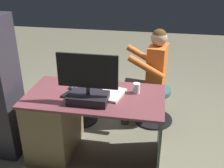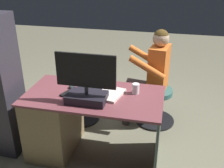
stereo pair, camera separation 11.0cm
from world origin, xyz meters
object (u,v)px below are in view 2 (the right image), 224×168
(computer_mouse, at_px, (72,86))
(cup, at_px, (136,89))
(monitor, at_px, (86,87))
(desk, at_px, (62,119))
(office_chair_teddy, at_px, (81,101))
(visitor_chair, at_px, (156,103))
(keyboard, at_px, (97,90))
(person, at_px, (151,70))
(tv_remote, at_px, (66,93))
(teddy_bear, at_px, (80,77))

(computer_mouse, bearing_deg, cup, -178.61)
(monitor, height_order, cup, monitor)
(desk, height_order, office_chair_teddy, desk)
(computer_mouse, bearing_deg, visitor_chair, -141.08)
(computer_mouse, bearing_deg, keyboard, 176.27)
(office_chair_teddy, distance_m, person, 0.99)
(keyboard, distance_m, computer_mouse, 0.27)
(desk, height_order, person, person)
(desk, bearing_deg, cup, -170.92)
(tv_remote, bearing_deg, visitor_chair, -114.44)
(office_chair_teddy, bearing_deg, cup, 146.64)
(monitor, height_order, person, person)
(person, bearing_deg, computer_mouse, 41.24)
(computer_mouse, xyz_separation_m, visitor_chair, (-0.85, -0.68, -0.48))
(desk, bearing_deg, visitor_chair, -140.05)
(keyboard, height_order, person, person)
(office_chair_teddy, bearing_deg, visitor_chair, -170.57)
(teddy_bear, bearing_deg, cup, 146.05)
(computer_mouse, relative_size, person, 0.08)
(monitor, relative_size, person, 0.46)
(computer_mouse, bearing_deg, teddy_bear, -78.52)
(computer_mouse, distance_m, visitor_chair, 1.19)
(keyboard, xyz_separation_m, cup, (-0.39, -0.03, 0.04))
(desk, height_order, monitor, monitor)
(cup, height_order, office_chair_teddy, cup)
(office_chair_teddy, xyz_separation_m, visitor_chair, (-0.95, -0.16, -0.01))
(office_chair_teddy, relative_size, teddy_bear, 1.50)
(visitor_chair, bearing_deg, desk, 39.95)
(desk, height_order, computer_mouse, computer_mouse)
(cup, relative_size, visitor_chair, 0.21)
(monitor, distance_m, tv_remote, 0.30)
(cup, height_order, tv_remote, cup)
(teddy_bear, bearing_deg, person, -171.30)
(teddy_bear, relative_size, person, 0.26)
(monitor, height_order, visitor_chair, monitor)
(cup, distance_m, teddy_bear, 0.95)
(monitor, bearing_deg, office_chair_teddy, -65.70)
(tv_remote, bearing_deg, desk, -3.94)
(visitor_chair, bearing_deg, keyboard, 50.67)
(desk, relative_size, monitor, 2.45)
(keyboard, xyz_separation_m, office_chair_teddy, (0.38, -0.54, -0.46))
(keyboard, xyz_separation_m, teddy_bear, (0.38, -0.55, -0.13))
(tv_remote, bearing_deg, teddy_bear, -60.18)
(monitor, xyz_separation_m, cup, (-0.42, -0.26, -0.10))
(computer_mouse, relative_size, teddy_bear, 0.31)
(person, bearing_deg, office_chair_teddy, 9.43)
(office_chair_teddy, bearing_deg, computer_mouse, 101.72)
(monitor, relative_size, cup, 5.32)
(monitor, xyz_separation_m, tv_remote, (0.25, -0.10, -0.14))
(computer_mouse, xyz_separation_m, cup, (-0.66, -0.02, 0.03))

